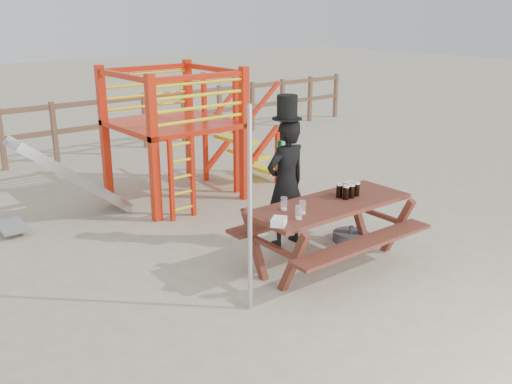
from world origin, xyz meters
name	(u,v)px	position (x,y,z in m)	size (l,w,h in m)	color
ground	(325,276)	(0.00, 0.00, 0.00)	(60.00, 60.00, 0.00)	#B8AB8F
back_fence	(78,122)	(0.00, 7.00, 0.74)	(15.09, 0.09, 1.20)	brown
playground_fort	(170,133)	(0.12, 3.58, 1.07)	(4.71, 1.84, 2.10)	red
picnic_table	(329,226)	(0.26, 0.21, 0.49)	(2.03, 1.42, 0.78)	maroon
man_with_hat	(286,180)	(0.27, 0.99, 0.87)	(0.60, 0.40, 1.94)	black
metal_pole	(250,212)	(-1.14, -0.05, 1.05)	(0.05, 0.05, 2.10)	#B2B2B7
parasol_base	(351,236)	(1.02, 0.53, 0.06)	(0.48, 0.48, 0.20)	#3E3E43
paper_bag	(279,222)	(-0.69, 0.03, 0.82)	(0.18, 0.14, 0.08)	white
stout_pints	(348,190)	(0.58, 0.23, 0.87)	(0.27, 0.18, 0.17)	black
empty_glasses	(295,208)	(-0.33, 0.17, 0.85)	(0.22, 0.39, 0.15)	silver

